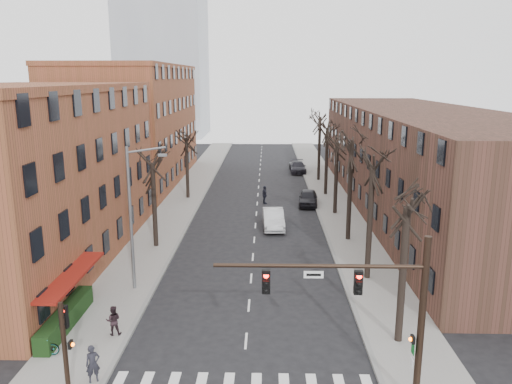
# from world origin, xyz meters

# --- Properties ---
(sidewalk_left) EXTENTS (4.00, 90.00, 0.15)m
(sidewalk_left) POSITION_xyz_m (-8.00, 35.00, 0.07)
(sidewalk_left) COLOR gray
(sidewalk_left) RESTS_ON ground
(sidewalk_right) EXTENTS (4.00, 90.00, 0.15)m
(sidewalk_right) POSITION_xyz_m (8.00, 35.00, 0.07)
(sidewalk_right) COLOR gray
(sidewalk_right) RESTS_ON ground
(building_left_near) EXTENTS (12.00, 26.00, 12.00)m
(building_left_near) POSITION_xyz_m (-16.00, 15.00, 6.00)
(building_left_near) COLOR brown
(building_left_near) RESTS_ON ground
(building_left_far) EXTENTS (12.00, 28.00, 14.00)m
(building_left_far) POSITION_xyz_m (-16.00, 44.00, 7.00)
(building_left_far) COLOR brown
(building_left_far) RESTS_ON ground
(building_right) EXTENTS (12.00, 50.00, 10.00)m
(building_right) POSITION_xyz_m (16.00, 30.00, 5.00)
(building_right) COLOR #4E2D24
(building_right) RESTS_ON ground
(awning_left) EXTENTS (1.20, 7.00, 0.15)m
(awning_left) POSITION_xyz_m (-9.40, 6.00, 0.00)
(awning_left) COLOR maroon
(awning_left) RESTS_ON ground
(hedge) EXTENTS (0.80, 6.00, 1.00)m
(hedge) POSITION_xyz_m (-9.50, 5.00, 0.65)
(hedge) COLOR #1B3512
(hedge) RESTS_ON sidewalk_left
(tree_right_a) EXTENTS (5.20, 5.20, 10.00)m
(tree_right_a) POSITION_xyz_m (7.60, 4.00, 0.00)
(tree_right_a) COLOR black
(tree_right_a) RESTS_ON ground
(tree_right_b) EXTENTS (5.20, 5.20, 10.80)m
(tree_right_b) POSITION_xyz_m (7.60, 12.00, 0.00)
(tree_right_b) COLOR black
(tree_right_b) RESTS_ON ground
(tree_right_c) EXTENTS (5.20, 5.20, 11.60)m
(tree_right_c) POSITION_xyz_m (7.60, 20.00, 0.00)
(tree_right_c) COLOR black
(tree_right_c) RESTS_ON ground
(tree_right_d) EXTENTS (5.20, 5.20, 10.00)m
(tree_right_d) POSITION_xyz_m (7.60, 28.00, 0.00)
(tree_right_d) COLOR black
(tree_right_d) RESTS_ON ground
(tree_right_e) EXTENTS (5.20, 5.20, 10.80)m
(tree_right_e) POSITION_xyz_m (7.60, 36.00, 0.00)
(tree_right_e) COLOR black
(tree_right_e) RESTS_ON ground
(tree_right_f) EXTENTS (5.20, 5.20, 11.60)m
(tree_right_f) POSITION_xyz_m (7.60, 44.00, 0.00)
(tree_right_f) COLOR black
(tree_right_f) RESTS_ON ground
(tree_left_a) EXTENTS (5.20, 5.20, 9.50)m
(tree_left_a) POSITION_xyz_m (-7.60, 18.00, 0.00)
(tree_left_a) COLOR black
(tree_left_a) RESTS_ON ground
(tree_left_b) EXTENTS (5.20, 5.20, 9.50)m
(tree_left_b) POSITION_xyz_m (-7.60, 34.00, 0.00)
(tree_left_b) COLOR black
(tree_left_b) RESTS_ON ground
(signal_mast_arm) EXTENTS (8.14, 0.30, 7.20)m
(signal_mast_arm) POSITION_xyz_m (5.45, -1.00, 4.40)
(signal_mast_arm) COLOR black
(signal_mast_arm) RESTS_ON ground
(signal_pole_left) EXTENTS (0.47, 0.44, 4.40)m
(signal_pole_left) POSITION_xyz_m (-6.99, -0.95, 2.61)
(signal_pole_left) COLOR black
(signal_pole_left) RESTS_ON ground
(streetlight) EXTENTS (2.45, 0.22, 9.03)m
(streetlight) POSITION_xyz_m (-7.03, 10.00, 5.01)
(streetlight) COLOR slate
(streetlight) RESTS_ON ground
(silver_sedan) EXTENTS (2.00, 5.10, 1.65)m
(silver_sedan) POSITION_xyz_m (1.59, 23.37, 0.83)
(silver_sedan) COLOR silver
(silver_sedan) RESTS_ON ground
(parked_car_near) EXTENTS (2.28, 4.81, 1.59)m
(parked_car_near) POSITION_xyz_m (5.29, 31.44, 0.79)
(parked_car_near) COLOR black
(parked_car_near) RESTS_ON ground
(parked_car_mid) EXTENTS (2.13, 5.24, 1.52)m
(parked_car_mid) POSITION_xyz_m (5.30, 49.67, 0.76)
(parked_car_mid) COLOR black
(parked_car_mid) RESTS_ON ground
(parked_car_far) EXTENTS (2.27, 4.24, 1.13)m
(parked_car_far) POSITION_xyz_m (5.30, 51.56, 0.57)
(parked_car_far) COLOR #53565A
(parked_car_far) RESTS_ON ground
(pedestrian_a) EXTENTS (0.72, 0.65, 1.67)m
(pedestrian_a) POSITION_xyz_m (-6.40, 0.23, 0.98)
(pedestrian_a) COLOR #212129
(pedestrian_a) RESTS_ON sidewalk_left
(pedestrian_b) EXTENTS (0.84, 0.71, 1.55)m
(pedestrian_b) POSITION_xyz_m (-6.74, 4.24, 0.92)
(pedestrian_b) COLOR black
(pedestrian_b) RESTS_ON sidewalk_left
(pedestrian_crossing) EXTENTS (0.83, 1.21, 1.91)m
(pedestrian_crossing) POSITION_xyz_m (0.77, 31.88, 0.96)
(pedestrian_crossing) COLOR black
(pedestrian_crossing) RESTS_ON ground
(bicycle) EXTENTS (1.77, 0.65, 0.92)m
(bicycle) POSITION_xyz_m (-9.60, 2.25, 0.61)
(bicycle) COLOR gray
(bicycle) RESTS_ON sidewalk_left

